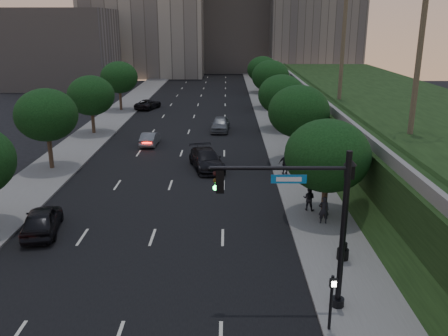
{
  "coord_description": "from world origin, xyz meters",
  "views": [
    {
      "loc": [
        4.21,
        -19.54,
        11.75
      ],
      "look_at": [
        4.07,
        6.8,
        3.6
      ],
      "focal_mm": 38.0,
      "sensor_mm": 36.0,
      "label": 1
    }
  ],
  "objects_px": {
    "traffic_signal_mast": "(316,230)",
    "sedan_near_left": "(42,220)",
    "sedan_far_right": "(220,124)",
    "sedan_mid_left": "(150,138)",
    "sedan_far_left": "(148,104)",
    "pedestrian_b": "(309,198)",
    "street_lamp": "(346,214)",
    "pedestrian_c": "(285,163)",
    "pedestrian_a": "(324,210)",
    "sedan_near_right": "(206,159)"
  },
  "relations": [
    {
      "from": "sedan_far_left",
      "to": "street_lamp",
      "type": "bearing_deg",
      "value": 128.78
    },
    {
      "from": "sedan_far_left",
      "to": "pedestrian_c",
      "type": "bearing_deg",
      "value": 135.29
    },
    {
      "from": "sedan_near_left",
      "to": "sedan_mid_left",
      "type": "xyz_separation_m",
      "value": [
        3.09,
        20.52,
        -0.13
      ]
    },
    {
      "from": "street_lamp",
      "to": "sedan_near_right",
      "type": "distance_m",
      "value": 17.83
    },
    {
      "from": "sedan_near_left",
      "to": "sedan_far_right",
      "type": "height_order",
      "value": "sedan_far_right"
    },
    {
      "from": "traffic_signal_mast",
      "to": "pedestrian_a",
      "type": "xyz_separation_m",
      "value": [
        2.17,
        8.7,
        -2.67
      ]
    },
    {
      "from": "traffic_signal_mast",
      "to": "pedestrian_a",
      "type": "distance_m",
      "value": 9.35
    },
    {
      "from": "traffic_signal_mast",
      "to": "sedan_far_right",
      "type": "height_order",
      "value": "traffic_signal_mast"
    },
    {
      "from": "pedestrian_b",
      "to": "sedan_near_right",
      "type": "bearing_deg",
      "value": -30.12
    },
    {
      "from": "street_lamp",
      "to": "pedestrian_b",
      "type": "height_order",
      "value": "street_lamp"
    },
    {
      "from": "sedan_mid_left",
      "to": "pedestrian_b",
      "type": "height_order",
      "value": "pedestrian_b"
    },
    {
      "from": "street_lamp",
      "to": "sedan_far_left",
      "type": "relative_size",
      "value": 1.16
    },
    {
      "from": "sedan_near_left",
      "to": "sedan_mid_left",
      "type": "bearing_deg",
      "value": -109.32
    },
    {
      "from": "pedestrian_b",
      "to": "sedan_far_right",
      "type": "bearing_deg",
      "value": -52.37
    },
    {
      "from": "sedan_mid_left",
      "to": "sedan_near_right",
      "type": "xyz_separation_m",
      "value": [
        5.91,
        -7.9,
        0.13
      ]
    },
    {
      "from": "sedan_far_right",
      "to": "pedestrian_c",
      "type": "relative_size",
      "value": 2.68
    },
    {
      "from": "sedan_far_left",
      "to": "pedestrian_a",
      "type": "relative_size",
      "value": 2.86
    },
    {
      "from": "sedan_mid_left",
      "to": "pedestrian_c",
      "type": "distance_m",
      "value": 15.7
    },
    {
      "from": "traffic_signal_mast",
      "to": "pedestrian_a",
      "type": "relative_size",
      "value": 4.13
    },
    {
      "from": "sedan_far_right",
      "to": "sedan_near_left",
      "type": "bearing_deg",
      "value": -106.62
    },
    {
      "from": "sedan_near_left",
      "to": "pedestrian_a",
      "type": "relative_size",
      "value": 2.75
    },
    {
      "from": "sedan_mid_left",
      "to": "sedan_near_left",
      "type": "bearing_deg",
      "value": 84.22
    },
    {
      "from": "sedan_near_left",
      "to": "pedestrian_c",
      "type": "bearing_deg",
      "value": -155.81
    },
    {
      "from": "pedestrian_c",
      "to": "sedan_near_right",
      "type": "bearing_deg",
      "value": -20.93
    },
    {
      "from": "sedan_mid_left",
      "to": "pedestrian_a",
      "type": "xyz_separation_m",
      "value": [
        13.4,
        -19.39,
        0.33
      ]
    },
    {
      "from": "traffic_signal_mast",
      "to": "sedan_far_right",
      "type": "distance_m",
      "value": 34.78
    },
    {
      "from": "pedestrian_b",
      "to": "pedestrian_c",
      "type": "relative_size",
      "value": 0.88
    },
    {
      "from": "street_lamp",
      "to": "sedan_mid_left",
      "type": "relative_size",
      "value": 1.38
    },
    {
      "from": "traffic_signal_mast",
      "to": "street_lamp",
      "type": "relative_size",
      "value": 1.25
    },
    {
      "from": "street_lamp",
      "to": "sedan_near_right",
      "type": "bearing_deg",
      "value": 115.39
    },
    {
      "from": "traffic_signal_mast",
      "to": "sedan_near_left",
      "type": "height_order",
      "value": "traffic_signal_mast"
    },
    {
      "from": "sedan_mid_left",
      "to": "sedan_near_right",
      "type": "distance_m",
      "value": 9.87
    },
    {
      "from": "street_lamp",
      "to": "pedestrian_b",
      "type": "xyz_separation_m",
      "value": [
        -0.65,
        6.6,
        -1.69
      ]
    },
    {
      "from": "sedan_near_right",
      "to": "sedan_mid_left",
      "type": "bearing_deg",
      "value": 112.1
    },
    {
      "from": "pedestrian_a",
      "to": "pedestrian_c",
      "type": "xyz_separation_m",
      "value": [
        -1.15,
        9.59,
        0.05
      ]
    },
    {
      "from": "sedan_far_right",
      "to": "street_lamp",
      "type": "bearing_deg",
      "value": -73.85
    },
    {
      "from": "sedan_far_left",
      "to": "pedestrian_b",
      "type": "xyz_separation_m",
      "value": [
        16.31,
        -37.75,
        0.27
      ]
    },
    {
      "from": "sedan_mid_left",
      "to": "sedan_near_right",
      "type": "bearing_deg",
      "value": 129.59
    },
    {
      "from": "traffic_signal_mast",
      "to": "sedan_mid_left",
      "type": "distance_m",
      "value": 30.4
    },
    {
      "from": "sedan_far_right",
      "to": "pedestrian_a",
      "type": "distance_m",
      "value": 26.51
    },
    {
      "from": "sedan_near_left",
      "to": "sedan_near_right",
      "type": "height_order",
      "value": "sedan_near_right"
    },
    {
      "from": "pedestrian_b",
      "to": "traffic_signal_mast",
      "type": "bearing_deg",
      "value": 104.84
    },
    {
      "from": "traffic_signal_mast",
      "to": "pedestrian_c",
      "type": "xyz_separation_m",
      "value": [
        1.02,
        18.29,
        -2.62
      ]
    },
    {
      "from": "sedan_far_right",
      "to": "sedan_mid_left",
      "type": "bearing_deg",
      "value": -133.75
    },
    {
      "from": "sedan_far_left",
      "to": "pedestrian_c",
      "type": "distance_m",
      "value": 34.07
    },
    {
      "from": "sedan_near_left",
      "to": "pedestrian_b",
      "type": "relative_size",
      "value": 2.94
    },
    {
      "from": "traffic_signal_mast",
      "to": "pedestrian_b",
      "type": "distance_m",
      "value": 11.23
    },
    {
      "from": "sedan_far_left",
      "to": "pedestrian_b",
      "type": "bearing_deg",
      "value": 131.22
    },
    {
      "from": "sedan_mid_left",
      "to": "pedestrian_c",
      "type": "bearing_deg",
      "value": 144.12
    },
    {
      "from": "street_lamp",
      "to": "sedan_mid_left",
      "type": "height_order",
      "value": "street_lamp"
    }
  ]
}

